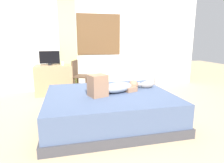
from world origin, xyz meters
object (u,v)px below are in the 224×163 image
object	(u,v)px
chair_by_desk	(79,74)
cat	(146,84)
person_lying	(113,87)
desk	(54,80)
tv_monitor	(50,58)
cup	(63,63)
bed	(109,107)

from	to	relation	value
chair_by_desk	cat	bearing A→B (deg)	-56.29
person_lying	desk	bearing A→B (deg)	117.75
desk	tv_monitor	world-z (taller)	tv_monitor
desk	tv_monitor	xyz separation A→B (m)	(-0.08, 0.00, 0.55)
cat	desk	xyz separation A→B (m)	(-1.72, 1.79, -0.19)
tv_monitor	chair_by_desk	distance (m)	0.82
person_lying	cup	size ratio (longest dim) A/B	10.55
bed	cup	xyz separation A→B (m)	(-0.76, 1.90, 0.54)
cat	chair_by_desk	world-z (taller)	chair_by_desk
person_lying	tv_monitor	world-z (taller)	tv_monitor
tv_monitor	chair_by_desk	size ratio (longest dim) A/B	0.56
person_lying	chair_by_desk	size ratio (longest dim) A/B	1.08
person_lying	desk	size ratio (longest dim) A/B	1.03
cup	desk	bearing A→B (deg)	164.37
desk	tv_monitor	bearing A→B (deg)	180.00
bed	cat	size ratio (longest dim) A/B	5.83
bed	cat	xyz separation A→B (m)	(0.73, 0.17, 0.32)
bed	chair_by_desk	bearing A→B (deg)	101.56
bed	tv_monitor	size ratio (longest dim) A/B	4.34
cup	bed	bearing A→B (deg)	-68.23
desk	bed	bearing A→B (deg)	-63.37
person_lying	tv_monitor	bearing A→B (deg)	119.48
chair_by_desk	person_lying	bearing A→B (deg)	-76.80
cup	chair_by_desk	world-z (taller)	chair_by_desk
cup	cat	bearing A→B (deg)	-49.22
cat	desk	bearing A→B (deg)	133.77
person_lying	desk	world-z (taller)	person_lying
cat	cup	size ratio (longest dim) A/B	4.08
cat	chair_by_desk	xyz separation A→B (m)	(-1.11, 1.66, -0.05)
desk	person_lying	bearing A→B (deg)	-62.25
bed	tv_monitor	distance (m)	2.34
person_lying	cup	world-z (taller)	person_lying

